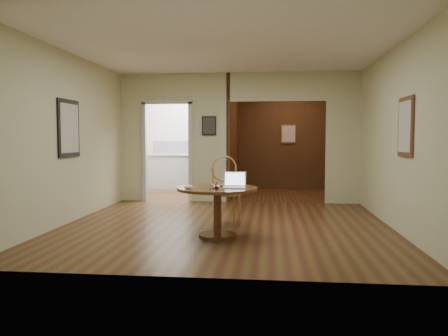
# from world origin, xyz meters

# --- Properties ---
(floor) EXTENTS (5.00, 5.00, 0.00)m
(floor) POSITION_xyz_m (0.00, 0.00, 0.00)
(floor) COLOR #432213
(floor) RESTS_ON ground
(room_shell) EXTENTS (5.20, 7.50, 5.00)m
(room_shell) POSITION_xyz_m (-0.47, 3.10, 1.29)
(room_shell) COLOR white
(room_shell) RESTS_ON ground
(dining_table) EXTENTS (1.09, 1.09, 0.68)m
(dining_table) POSITION_xyz_m (-0.03, -0.76, 0.51)
(dining_table) COLOR brown
(dining_table) RESTS_ON ground
(chair) EXTENTS (0.57, 0.57, 1.07)m
(chair) POSITION_xyz_m (-0.01, 0.14, 0.59)
(chair) COLOR #AE6B3D
(chair) RESTS_ON ground
(open_laptop) EXTENTS (0.30, 0.26, 0.21)m
(open_laptop) POSITION_xyz_m (0.20, -0.77, 0.74)
(open_laptop) COLOR white
(open_laptop) RESTS_ON dining_table
(closed_laptop) EXTENTS (0.36, 0.28, 0.03)m
(closed_laptop) POSITION_xyz_m (0.04, -0.62, 0.70)
(closed_laptop) COLOR silver
(closed_laptop) RESTS_ON dining_table
(mouse) EXTENTS (0.12, 0.08, 0.05)m
(mouse) POSITION_xyz_m (-0.39, -1.00, 0.71)
(mouse) COLOR white
(mouse) RESTS_ON dining_table
(wine_glass) EXTENTS (0.08, 0.08, 0.09)m
(wine_glass) POSITION_xyz_m (-0.01, -0.98, 0.73)
(wine_glass) COLOR white
(wine_glass) RESTS_ON dining_table
(pen) EXTENTS (0.12, 0.11, 0.01)m
(pen) POSITION_xyz_m (-0.06, -0.94, 0.69)
(pen) COLOR navy
(pen) RESTS_ON dining_table
(kitchen_cabinet) EXTENTS (2.06, 0.60, 0.94)m
(kitchen_cabinet) POSITION_xyz_m (-1.35, 4.20, 0.47)
(kitchen_cabinet) COLOR silver
(kitchen_cabinet) RESTS_ON ground
(grocery_bag) EXTENTS (0.35, 0.33, 0.29)m
(grocery_bag) POSITION_xyz_m (-0.96, 4.20, 1.08)
(grocery_bag) COLOR tan
(grocery_bag) RESTS_ON kitchen_cabinet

